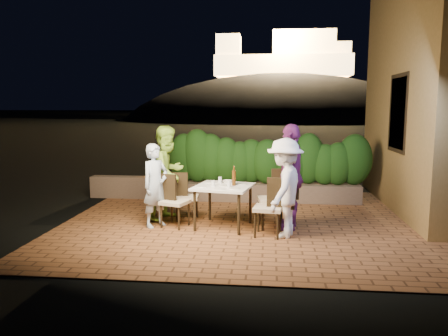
# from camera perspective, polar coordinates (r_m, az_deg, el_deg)

# --- Properties ---
(ground) EXTENTS (400.00, 400.00, 0.00)m
(ground) POSITION_cam_1_polar(r_m,az_deg,el_deg) (7.82, 3.79, -7.97)
(ground) COLOR black
(ground) RESTS_ON ground
(terrace_floor) EXTENTS (7.00, 6.00, 0.15)m
(terrace_floor) POSITION_cam_1_polar(r_m,az_deg,el_deg) (8.32, 3.92, -7.38)
(terrace_floor) COLOR brown
(terrace_floor) RESTS_ON ground
(building_wall) EXTENTS (1.60, 5.00, 5.00)m
(building_wall) POSITION_cam_1_polar(r_m,az_deg,el_deg) (10.08, 25.62, 9.36)
(building_wall) COLOR #A17C3F
(building_wall) RESTS_ON ground
(window_pane) EXTENTS (0.08, 1.00, 1.40)m
(window_pane) POSITION_cam_1_polar(r_m,az_deg,el_deg) (9.36, 21.93, 6.65)
(window_pane) COLOR black
(window_pane) RESTS_ON building_wall
(window_frame) EXTENTS (0.06, 1.15, 1.55)m
(window_frame) POSITION_cam_1_polar(r_m,az_deg,el_deg) (9.36, 21.87, 6.66)
(window_frame) COLOR black
(window_frame) RESTS_ON building_wall
(planter) EXTENTS (4.20, 0.55, 0.40)m
(planter) POSITION_cam_1_polar(r_m,az_deg,el_deg) (10.00, 5.46, -3.13)
(planter) COLOR brown
(planter) RESTS_ON ground
(hedge) EXTENTS (4.00, 0.70, 1.10)m
(hedge) POSITION_cam_1_polar(r_m,az_deg,el_deg) (9.88, 5.52, 1.14)
(hedge) COLOR #173D10
(hedge) RESTS_ON planter
(parapet) EXTENTS (2.20, 0.30, 0.50)m
(parapet) POSITION_cam_1_polar(r_m,az_deg,el_deg) (10.45, -11.23, -2.48)
(parapet) COLOR brown
(parapet) RESTS_ON ground
(hill) EXTENTS (52.00, 40.00, 22.00)m
(hill) POSITION_cam_1_polar(r_m,az_deg,el_deg) (67.81, 7.44, 2.86)
(hill) COLOR black
(hill) RESTS_ON ground
(fortress) EXTENTS (26.00, 8.00, 8.00)m
(fortress) POSITION_cam_1_polar(r_m,az_deg,el_deg) (68.05, 7.67, 15.11)
(fortress) COLOR #FFCC7A
(fortress) RESTS_ON hill
(dining_table) EXTENTS (1.12, 1.12, 0.75)m
(dining_table) POSITION_cam_1_polar(r_m,az_deg,el_deg) (7.78, -0.08, -5.03)
(dining_table) COLOR white
(dining_table) RESTS_ON ground
(plate_nw) EXTENTS (0.21, 0.21, 0.01)m
(plate_nw) POSITION_cam_1_polar(r_m,az_deg,el_deg) (7.60, -2.87, -2.42)
(plate_nw) COLOR white
(plate_nw) RESTS_ON dining_table
(plate_sw) EXTENTS (0.23, 0.23, 0.01)m
(plate_sw) POSITION_cam_1_polar(r_m,az_deg,el_deg) (8.03, -1.72, -1.84)
(plate_sw) COLOR white
(plate_sw) RESTS_ON dining_table
(plate_ne) EXTENTS (0.22, 0.22, 0.01)m
(plate_ne) POSITION_cam_1_polar(r_m,az_deg,el_deg) (7.41, 1.34, -2.68)
(plate_ne) COLOR white
(plate_ne) RESTS_ON dining_table
(plate_se) EXTENTS (0.23, 0.23, 0.01)m
(plate_se) POSITION_cam_1_polar(r_m,az_deg,el_deg) (7.86, 2.21, -2.06)
(plate_se) COLOR white
(plate_se) RESTS_ON dining_table
(plate_centre) EXTENTS (0.20, 0.20, 0.01)m
(plate_centre) POSITION_cam_1_polar(r_m,az_deg,el_deg) (7.66, 0.05, -2.34)
(plate_centre) COLOR white
(plate_centre) RESTS_ON dining_table
(plate_front) EXTENTS (0.22, 0.22, 0.01)m
(plate_front) POSITION_cam_1_polar(r_m,az_deg,el_deg) (7.37, -0.66, -2.74)
(plate_front) COLOR white
(plate_front) RESTS_ON dining_table
(glass_nw) EXTENTS (0.06, 0.06, 0.11)m
(glass_nw) POSITION_cam_1_polar(r_m,az_deg,el_deg) (7.63, -1.44, -2.01)
(glass_nw) COLOR silver
(glass_nw) RESTS_ON dining_table
(glass_sw) EXTENTS (0.07, 0.07, 0.12)m
(glass_sw) POSITION_cam_1_polar(r_m,az_deg,el_deg) (7.93, -0.53, -1.58)
(glass_sw) COLOR silver
(glass_sw) RESTS_ON dining_table
(glass_ne) EXTENTS (0.07, 0.07, 0.11)m
(glass_ne) POSITION_cam_1_polar(r_m,az_deg,el_deg) (7.55, 0.64, -2.10)
(glass_ne) COLOR silver
(glass_ne) RESTS_ON dining_table
(glass_se) EXTENTS (0.07, 0.07, 0.11)m
(glass_se) POSITION_cam_1_polar(r_m,az_deg,el_deg) (7.81, 1.32, -1.74)
(glass_se) COLOR silver
(glass_se) RESTS_ON dining_table
(beer_bottle) EXTENTS (0.07, 0.07, 0.35)m
(beer_bottle) POSITION_cam_1_polar(r_m,az_deg,el_deg) (7.68, 1.30, -1.04)
(beer_bottle) COLOR #49280C
(beer_bottle) RESTS_ON dining_table
(bowl) EXTENTS (0.23, 0.23, 0.04)m
(bowl) POSITION_cam_1_polar(r_m,az_deg,el_deg) (8.02, 0.41, -1.75)
(bowl) COLOR white
(bowl) RESTS_ON dining_table
(chair_left_front) EXTENTS (0.55, 0.55, 0.94)m
(chair_left_front) POSITION_cam_1_polar(r_m,az_deg,el_deg) (7.83, -6.43, -4.28)
(chair_left_front) COLOR black
(chair_left_front) RESTS_ON ground
(chair_left_back) EXTENTS (0.46, 0.46, 0.90)m
(chair_left_back) POSITION_cam_1_polar(r_m,az_deg,el_deg) (8.30, -4.86, -3.68)
(chair_left_back) COLOR black
(chair_left_back) RESTS_ON ground
(chair_right_front) EXTENTS (0.51, 0.51, 0.98)m
(chair_right_front) POSITION_cam_1_polar(r_m,az_deg,el_deg) (7.28, 5.78, -5.06)
(chair_right_front) COLOR black
(chair_right_front) RESTS_ON ground
(chair_right_back) EXTENTS (0.56, 0.56, 1.05)m
(chair_right_back) POSITION_cam_1_polar(r_m,az_deg,el_deg) (7.77, 6.35, -3.95)
(chair_right_back) COLOR black
(chair_right_back) RESTS_ON ground
(diner_blue) EXTENTS (0.60, 0.65, 1.49)m
(diner_blue) POSITION_cam_1_polar(r_m,az_deg,el_deg) (7.84, -8.95, -2.27)
(diner_blue) COLOR #AAC2DB
(diner_blue) RESTS_ON ground
(diner_green) EXTENTS (0.97, 1.06, 1.78)m
(diner_green) POSITION_cam_1_polar(r_m,az_deg,el_deg) (8.32, -7.33, -0.62)
(diner_green) COLOR #8DBF3B
(diner_green) RESTS_ON ground
(diner_white) EXTENTS (0.90, 1.19, 1.63)m
(diner_white) POSITION_cam_1_polar(r_m,az_deg,el_deg) (7.20, 7.91, -2.59)
(diner_white) COLOR white
(diner_white) RESTS_ON ground
(diner_purple) EXTENTS (0.58, 1.13, 1.84)m
(diner_purple) POSITION_cam_1_polar(r_m,az_deg,el_deg) (7.70, 8.72, -1.12)
(diner_purple) COLOR #72266A
(diner_purple) RESTS_ON ground
(parapet_lamp) EXTENTS (0.10, 0.10, 0.14)m
(parapet_lamp) POSITION_cam_1_polar(r_m,az_deg,el_deg) (10.31, -9.58, -0.78)
(parapet_lamp) COLOR orange
(parapet_lamp) RESTS_ON parapet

